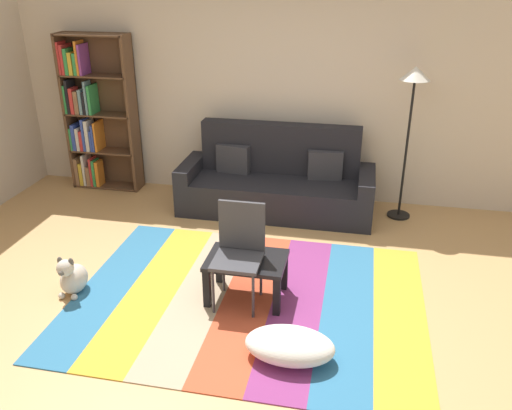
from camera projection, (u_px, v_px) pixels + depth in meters
The scene contains 11 objects.
ground_plane at pixel (238, 304), 4.63m from camera, with size 14.00×14.00×0.00m, color tan.
back_wall at pixel (285, 89), 6.34m from camera, with size 6.80×0.10×2.70m, color beige.
rug at pixel (248, 299), 4.68m from camera, with size 3.05×2.34×0.01m.
couch at pixel (277, 183), 6.29m from camera, with size 2.26×0.80×1.00m.
bookshelf at pixel (93, 117), 6.74m from camera, with size 0.90×0.28×1.96m.
coffee_table at pixel (246, 266), 4.58m from camera, with size 0.68×0.48×0.39m.
pouf at pixel (290, 346), 3.93m from camera, with size 0.67×0.41×0.23m, color white.
dog at pixel (72, 277), 4.72m from camera, with size 0.22×0.35×0.40m.
standing_lamp at pixel (413, 94), 5.65m from camera, with size 0.32×0.32×1.73m.
tv_remote at pixel (248, 255), 4.59m from camera, with size 0.04×0.15×0.02m, color black.
folding_chair at pixel (240, 246), 4.48m from camera, with size 0.40×0.40×0.90m.
Camera 1 is at (0.92, -3.75, 2.70)m, focal length 37.23 mm.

